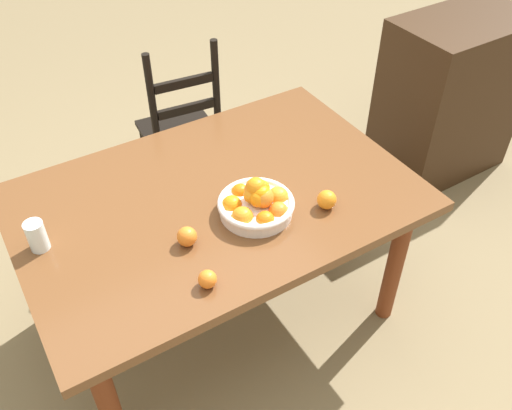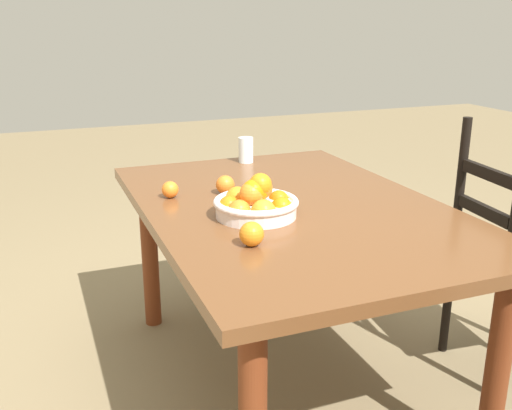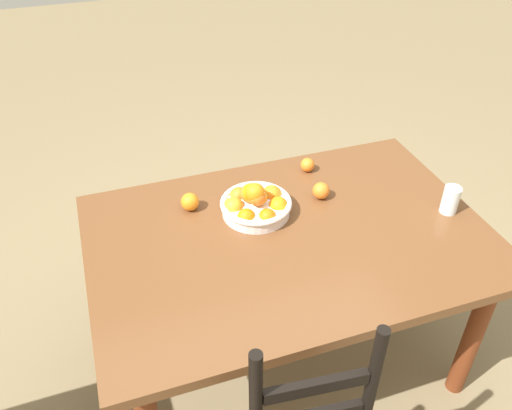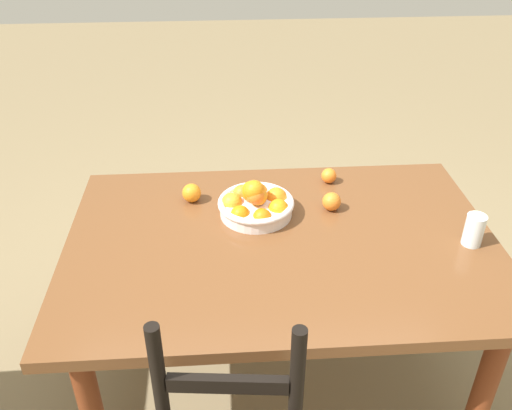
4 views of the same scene
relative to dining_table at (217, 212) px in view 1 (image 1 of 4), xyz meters
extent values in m
plane|color=#7D6B4B|center=(0.00, 0.00, -0.64)|extent=(12.00, 12.00, 0.00)
cube|color=brown|center=(0.00, 0.00, 0.07)|extent=(1.52, 1.03, 0.04)
cylinder|color=maroon|center=(-0.65, -0.40, -0.30)|extent=(0.07, 0.07, 0.69)
cylinder|color=maroon|center=(0.65, -0.40, -0.30)|extent=(0.07, 0.07, 0.69)
cylinder|color=maroon|center=(-0.65, 0.40, -0.30)|extent=(0.07, 0.07, 0.69)
cylinder|color=maroon|center=(0.65, 0.40, -0.30)|extent=(0.07, 0.07, 0.69)
cube|color=black|center=(0.22, 0.86, -0.19)|extent=(0.42, 0.42, 0.03)
cylinder|color=black|center=(0.40, 1.00, -0.42)|extent=(0.04, 0.04, 0.44)
cylinder|color=black|center=(0.08, 1.03, -0.42)|extent=(0.04, 0.04, 0.44)
cylinder|color=black|center=(0.37, 0.68, -0.42)|extent=(0.04, 0.04, 0.44)
cylinder|color=black|center=(0.04, 0.71, -0.42)|extent=(0.04, 0.04, 0.44)
cylinder|color=black|center=(0.37, 0.68, 0.09)|extent=(0.04, 0.04, 0.55)
cylinder|color=black|center=(0.04, 0.71, 0.09)|extent=(0.04, 0.04, 0.55)
cube|color=black|center=(0.21, 0.70, 0.04)|extent=(0.29, 0.05, 0.04)
cube|color=black|center=(0.21, 0.70, 0.18)|extent=(0.29, 0.05, 0.04)
cube|color=#352112|center=(1.69, 0.33, -0.17)|extent=(0.77, 0.49, 0.94)
cylinder|color=white|center=(0.08, -0.17, 0.11)|extent=(0.27, 0.27, 0.05)
torus|color=white|center=(0.08, -0.17, 0.14)|extent=(0.29, 0.29, 0.02)
sphere|color=orange|center=(0.17, -0.18, 0.13)|extent=(0.08, 0.08, 0.08)
sphere|color=orange|center=(0.14, -0.10, 0.13)|extent=(0.07, 0.07, 0.07)
sphere|color=orange|center=(0.06, -0.08, 0.13)|extent=(0.07, 0.07, 0.07)
sphere|color=orange|center=(0.00, -0.13, 0.13)|extent=(0.08, 0.08, 0.08)
sphere|color=orange|center=(0.00, -0.21, 0.13)|extent=(0.08, 0.08, 0.08)
sphere|color=orange|center=(0.06, -0.26, 0.13)|extent=(0.07, 0.07, 0.07)
sphere|color=orange|center=(0.13, -0.25, 0.13)|extent=(0.07, 0.07, 0.07)
sphere|color=orange|center=(0.09, -0.16, 0.20)|extent=(0.08, 0.08, 0.08)
sphere|color=orange|center=(0.07, -0.16, 0.18)|extent=(0.07, 0.07, 0.07)
sphere|color=orange|center=(0.09, -0.16, 0.18)|extent=(0.07, 0.07, 0.07)
sphere|color=orange|center=(0.08, -0.19, 0.18)|extent=(0.07, 0.07, 0.07)
sphere|color=orange|center=(0.09, -0.18, 0.18)|extent=(0.08, 0.08, 0.08)
sphere|color=orange|center=(0.10, -0.19, 0.18)|extent=(0.08, 0.08, 0.08)
sphere|color=orange|center=(0.08, -0.15, 0.18)|extent=(0.07, 0.07, 0.07)
sphere|color=orange|center=(-0.24, -0.39, 0.12)|extent=(0.06, 0.06, 0.06)
sphere|color=orange|center=(-0.21, -0.18, 0.12)|extent=(0.07, 0.07, 0.07)
sphere|color=orange|center=(0.32, -0.28, 0.13)|extent=(0.07, 0.07, 0.07)
cylinder|color=silver|center=(-0.66, 0.07, 0.15)|extent=(0.07, 0.07, 0.12)
camera|label=1|loc=(-0.71, -1.47, 1.49)|focal=38.80mm
camera|label=2|loc=(1.82, -0.85, 0.73)|focal=41.21mm
camera|label=3|loc=(0.62, 1.41, 1.40)|focal=36.98mm
camera|label=4|loc=(0.20, 1.56, 1.24)|focal=38.59mm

